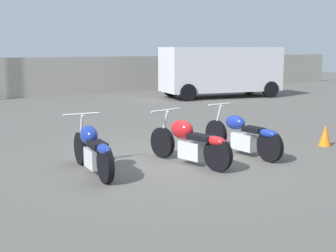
{
  "coord_description": "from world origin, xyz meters",
  "views": [
    {
      "loc": [
        -4.73,
        -7.21,
        2.12
      ],
      "look_at": [
        0.0,
        0.21,
        0.65
      ],
      "focal_mm": 50.0,
      "sensor_mm": 36.0,
      "label": 1
    }
  ],
  "objects_px": {
    "motorcycle_slot_0": "(93,149)",
    "motorcycle_slot_1": "(190,142)",
    "traffic_cone_near": "(325,135)",
    "motorcycle_slot_2": "(243,135)",
    "parked_van": "(221,70)"
  },
  "relations": [
    {
      "from": "motorcycle_slot_0",
      "to": "motorcycle_slot_1",
      "type": "xyz_separation_m",
      "value": [
        1.76,
        -0.37,
        0.0
      ]
    },
    {
      "from": "motorcycle_slot_0",
      "to": "traffic_cone_near",
      "type": "bearing_deg",
      "value": -0.94
    },
    {
      "from": "traffic_cone_near",
      "to": "motorcycle_slot_2",
      "type": "bearing_deg",
      "value": 171.61
    },
    {
      "from": "motorcycle_slot_1",
      "to": "motorcycle_slot_2",
      "type": "relative_size",
      "value": 0.93
    },
    {
      "from": "motorcycle_slot_2",
      "to": "parked_van",
      "type": "distance_m",
      "value": 11.23
    },
    {
      "from": "motorcycle_slot_0",
      "to": "parked_van",
      "type": "bearing_deg",
      "value": 47.45
    },
    {
      "from": "motorcycle_slot_1",
      "to": "traffic_cone_near",
      "type": "xyz_separation_m",
      "value": [
        3.45,
        -0.25,
        -0.19
      ]
    },
    {
      "from": "motorcycle_slot_1",
      "to": "parked_van",
      "type": "bearing_deg",
      "value": 38.08
    },
    {
      "from": "motorcycle_slot_0",
      "to": "motorcycle_slot_2",
      "type": "distance_m",
      "value": 3.12
    },
    {
      "from": "motorcycle_slot_0",
      "to": "motorcycle_slot_2",
      "type": "relative_size",
      "value": 0.91
    },
    {
      "from": "motorcycle_slot_2",
      "to": "motorcycle_slot_1",
      "type": "bearing_deg",
      "value": -179.46
    },
    {
      "from": "motorcycle_slot_1",
      "to": "motorcycle_slot_2",
      "type": "bearing_deg",
      "value": -7.7
    },
    {
      "from": "motorcycle_slot_2",
      "to": "traffic_cone_near",
      "type": "height_order",
      "value": "motorcycle_slot_2"
    },
    {
      "from": "motorcycle_slot_2",
      "to": "traffic_cone_near",
      "type": "distance_m",
      "value": 2.13
    },
    {
      "from": "motorcycle_slot_1",
      "to": "parked_van",
      "type": "height_order",
      "value": "parked_van"
    }
  ]
}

